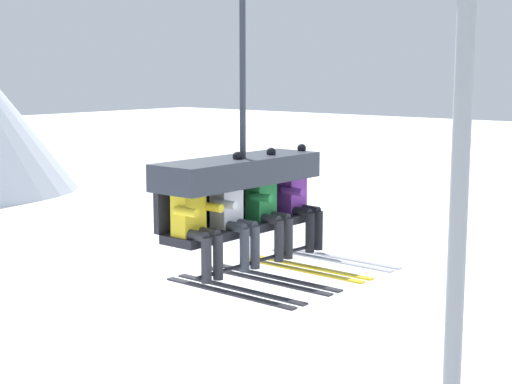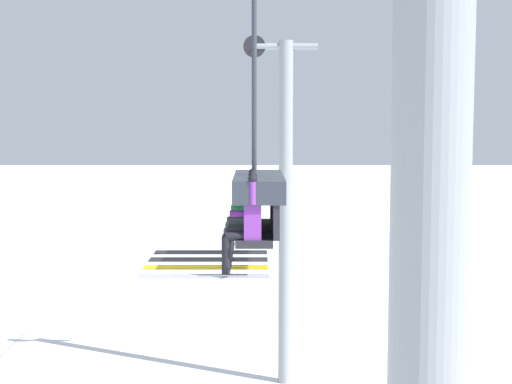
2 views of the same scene
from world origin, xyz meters
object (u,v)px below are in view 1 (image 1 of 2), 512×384
Objects in this scene: chairlift_chair at (238,180)px; skier_purple at (300,198)px; lift_tower_far at (460,199)px; skier_white at (235,212)px; skier_green at (269,205)px; skier_yellow at (197,222)px.

chairlift_chair is 2.22× the size of skier_purple.
skier_white is at bearing -173.05° from lift_tower_far.
skier_purple is (0.60, 0.00, 0.00)m from skier_green.
skier_white is 1.00× the size of skier_green.
skier_white is 1.20m from skier_purple.
skier_green is (1.21, 0.01, 0.02)m from skier_yellow.
skier_white is 1.00× the size of skier_purple.
skier_green is (-6.98, -0.92, 0.91)m from lift_tower_far.
chairlift_chair is 0.98m from skier_purple.
lift_tower_far is 5.28× the size of skier_green.
skier_yellow is at bearing -179.78° from skier_purple.
lift_tower_far is at bearing 7.54° from skier_green.
skier_purple is (-6.38, -0.92, 0.91)m from lift_tower_far.
lift_tower_far is 5.28× the size of skier_yellow.
chairlift_chair is (-7.29, -0.71, 1.21)m from lift_tower_far.
skier_yellow is at bearing -179.35° from skier_white.
chairlift_chair reaches higher than skier_yellow.
skier_purple is at bearing -13.27° from chairlift_chair.
skier_white and skier_green have the same top height.
lift_tower_far reaches higher than chairlift_chair.
skier_yellow is at bearing -166.27° from chairlift_chair.
chairlift_chair is 2.22× the size of skier_white.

